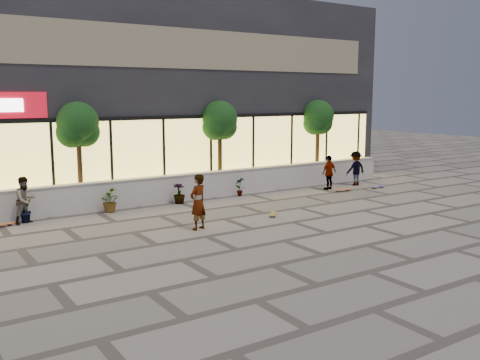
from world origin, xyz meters
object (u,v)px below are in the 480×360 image
tree_midwest (78,127)px  skateboard_right_far (378,186)px  tree_east (318,119)px  skater_right_far (356,168)px  skater_right_near (329,173)px  skater_left (25,200)px  skateboard_center (273,214)px  skater_center (198,202)px  skateboard_left (1,225)px  skateboard_right_near (343,190)px  tree_mideast (220,123)px

tree_midwest → skateboard_right_far: (12.43, -3.06, -2.91)m
tree_east → skater_right_far: tree_east is taller
skater_right_near → skater_right_far: bearing=176.3°
skater_left → skateboard_center: (7.38, -3.55, -0.70)m
skater_right_near → skater_right_far: (1.81, 0.18, 0.03)m
skater_center → skater_right_far: 10.59m
tree_midwest → tree_east: (11.50, 0.00, 0.00)m
skater_left → tree_east: bearing=-22.2°
tree_midwest → skater_right_near: (10.34, -2.12, -2.22)m
skateboard_left → skateboard_right_near: size_ratio=0.98×
skater_right_near → skateboard_center: skater_right_near is taller
tree_midwest → skateboard_left: size_ratio=4.64×
tree_midwest → skateboard_center: bearing=-43.9°
tree_midwest → skateboard_right_near: (10.50, -2.84, -2.90)m
tree_mideast → skater_right_near: 5.32m
tree_east → skateboard_left: (-14.52, -1.50, -2.90)m
tree_mideast → skateboard_right_far: tree_mideast is taller
tree_east → tree_mideast: bearing=180.0°
skater_center → skateboard_right_near: 8.79m
skater_right_far → skateboard_right_near: skater_right_far is taller
tree_east → skateboard_right_far: size_ratio=5.01×
tree_mideast → skateboard_right_far: 7.69m
skater_center → skateboard_center: size_ratio=2.58×
skateboard_right_near → skateboard_right_far: skateboard_right_near is taller
tree_midwest → skater_left: bearing=-147.9°
skater_center → skateboard_center: (3.08, 0.24, -0.80)m
skateboard_left → tree_mideast: bearing=-1.6°
tree_mideast → skater_center: size_ratio=2.24×
skater_left → skater_right_near: skater_left is taller
tree_midwest → skater_right_near: size_ratio=2.57×
skater_left → skateboard_right_near: size_ratio=1.79×
tree_east → skater_right_far: 3.00m
tree_east → skater_right_far: size_ratio=2.48×
skater_left → skater_right_far: 14.39m
tree_mideast → tree_east: size_ratio=1.00×
tree_mideast → tree_east: (5.50, 0.00, 0.00)m
skater_right_far → skateboard_left: 15.19m
skater_right_near → skateboard_center: size_ratio=2.24×
skater_right_far → skateboard_left: (-15.16, 0.44, -0.71)m
skater_right_far → skateboard_center: skater_right_far is taller
skater_right_near → skateboard_left: 13.39m
skateboard_right_near → skateboard_right_far: 1.94m
skateboard_center → skateboard_left: (-8.17, 3.45, 0.01)m
skateboard_right_near → skateboard_left: bearing=-179.1°
skater_right_near → tree_mideast: bearing=-35.4°
skateboard_right_far → skater_left: bearing=172.3°
skater_center → skater_left: 5.73m
skateboard_right_far → skateboard_left: bearing=172.9°
tree_mideast → skateboard_center: tree_mideast is taller
skateboard_right_near → skater_center: bearing=-157.9°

